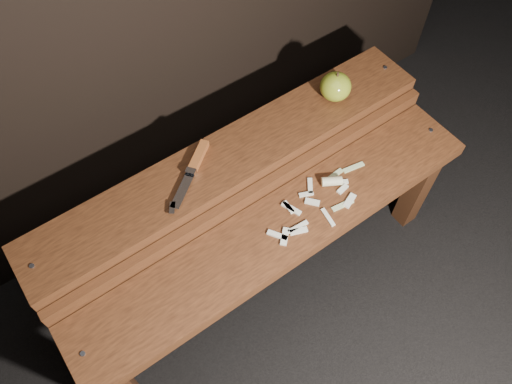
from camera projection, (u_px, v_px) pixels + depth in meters
ground at (266, 277)px, 1.68m from camera, size 60.00×60.00×0.00m
bench_front_tier at (282, 242)px, 1.35m from camera, size 1.20×0.20×0.42m
bench_rear_tier at (234, 173)px, 1.40m from camera, size 1.20×0.21×0.50m
apple at (335, 87)px, 1.41m from camera, size 0.09×0.09×0.09m
knife at (195, 165)px, 1.30m from camera, size 0.20×0.15×0.02m
apple_scraps at (321, 196)px, 1.34m from camera, size 0.36×0.16×0.03m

